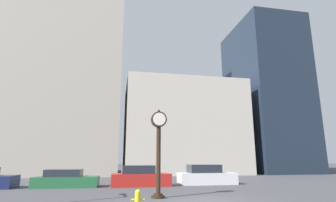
# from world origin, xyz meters

# --- Properties ---
(building_tall_tower) EXTENTS (13.87, 12.00, 31.66)m
(building_tall_tower) POSITION_xyz_m (-10.68, 24.00, 15.83)
(building_tall_tower) COLOR #ADA393
(building_tall_tower) RESTS_ON ground_plane
(building_storefront_row) EXTENTS (15.52, 12.00, 12.02)m
(building_storefront_row) POSITION_xyz_m (4.80, 24.00, 6.01)
(building_storefront_row) COLOR beige
(building_storefront_row) RESTS_ON ground_plane
(building_glass_modern) EXTENTS (8.63, 12.00, 22.62)m
(building_glass_modern) POSITION_xyz_m (18.22, 24.00, 11.31)
(building_glass_modern) COLOR #1E2838
(building_glass_modern) RESTS_ON ground_plane
(street_clock) EXTENTS (0.80, 0.68, 4.41)m
(street_clock) POSITION_xyz_m (-1.84, 1.72, 2.63)
(street_clock) COLOR black
(street_clock) RESTS_ON ground_plane
(car_green) EXTENTS (4.29, 1.88, 1.19)m
(car_green) POSITION_xyz_m (-7.26, 7.96, 0.50)
(car_green) COLOR #236038
(car_green) RESTS_ON ground_plane
(car_red) EXTENTS (4.19, 1.97, 1.44)m
(car_red) POSITION_xyz_m (-2.22, 7.73, 0.61)
(car_red) COLOR red
(car_red) RESTS_ON ground_plane
(car_white) EXTENTS (4.35, 1.76, 1.46)m
(car_white) POSITION_xyz_m (2.88, 8.21, 0.61)
(car_white) COLOR silver
(car_white) RESTS_ON ground_plane
(fire_hydrant_near) EXTENTS (0.53, 0.23, 0.69)m
(fire_hydrant_near) POSITION_xyz_m (-3.03, -0.69, 0.35)
(fire_hydrant_near) COLOR yellow
(fire_hydrant_near) RESTS_ON ground_plane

